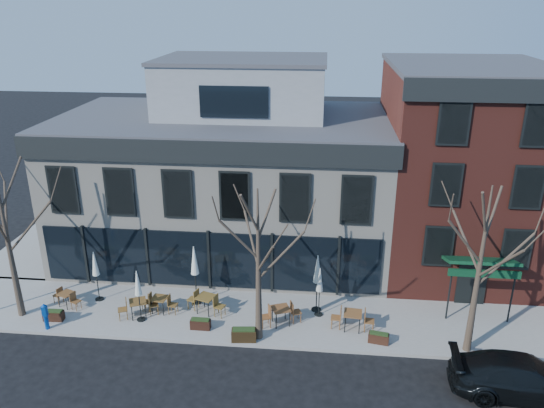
# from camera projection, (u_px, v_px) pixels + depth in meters

# --- Properties ---
(ground) EXTENTS (120.00, 120.00, 0.00)m
(ground) POSITION_uv_depth(u_px,v_px,m) (211.00, 292.00, 27.57)
(ground) COLOR black
(ground) RESTS_ON ground
(sidewalk_front) EXTENTS (33.50, 4.70, 0.15)m
(sidewalk_front) POSITION_uv_depth(u_px,v_px,m) (269.00, 317.00, 25.25)
(sidewalk_front) COLOR gray
(sidewalk_front) RESTS_ON ground
(sidewalk_side) EXTENTS (4.50, 12.00, 0.15)m
(sidewalk_side) POSITION_uv_depth(u_px,v_px,m) (59.00, 234.00, 34.14)
(sidewalk_side) COLOR gray
(sidewalk_side) RESTS_ON ground
(corner_building) EXTENTS (18.39, 10.39, 11.10)m
(corner_building) POSITION_uv_depth(u_px,v_px,m) (227.00, 175.00, 30.55)
(corner_building) COLOR beige
(corner_building) RESTS_ON ground
(red_brick_building) EXTENTS (8.20, 11.78, 11.18)m
(red_brick_building) POSITION_uv_depth(u_px,v_px,m) (459.00, 167.00, 28.95)
(red_brick_building) COLOR maroon
(red_brick_building) RESTS_ON ground
(tree_corner) EXTENTS (3.93, 3.98, 7.92)m
(tree_corner) POSITION_uv_depth(u_px,v_px,m) (7.00, 236.00, 23.84)
(tree_corner) COLOR #382B21
(tree_corner) RESTS_ON sidewalk_front
(tree_mid) EXTENTS (3.50, 3.55, 7.04)m
(tree_mid) POSITION_uv_depth(u_px,v_px,m) (259.00, 265.00, 22.29)
(tree_mid) COLOR #382B21
(tree_mid) RESTS_ON sidewalk_front
(tree_right) EXTENTS (3.72, 3.77, 7.48)m
(tree_right) POSITION_uv_depth(u_px,v_px,m) (479.00, 270.00, 21.38)
(tree_right) COLOR #382B21
(tree_right) RESTS_ON sidewalk_front
(parked_sedan) EXTENTS (5.51, 2.49, 1.57)m
(parked_sedan) POSITION_uv_depth(u_px,v_px,m) (523.00, 377.00, 20.16)
(parked_sedan) COLOR black
(parked_sedan) RESTS_ON ground
(call_box) EXTENTS (0.26, 0.26, 1.31)m
(call_box) POSITION_uv_depth(u_px,v_px,m) (45.00, 316.00, 23.98)
(call_box) COLOR #0B3D96
(call_box) RESTS_ON sidewalk_front
(cafe_set_0) EXTENTS (1.69, 1.03, 0.88)m
(cafe_set_0) POSITION_uv_depth(u_px,v_px,m) (67.00, 298.00, 25.87)
(cafe_set_0) COLOR brown
(cafe_set_0) RESTS_ON sidewalk_front
(cafe_set_1) EXTENTS (1.95, 1.18, 1.01)m
(cafe_set_1) POSITION_uv_depth(u_px,v_px,m) (138.00, 307.00, 25.00)
(cafe_set_1) COLOR brown
(cafe_set_1) RESTS_ON sidewalk_front
(cafe_set_2) EXTENTS (1.82, 0.79, 0.94)m
(cafe_set_2) POSITION_uv_depth(u_px,v_px,m) (160.00, 303.00, 25.38)
(cafe_set_2) COLOR brown
(cafe_set_2) RESTS_ON sidewalk_front
(cafe_set_3) EXTENTS (2.05, 1.16, 1.05)m
(cafe_set_3) POSITION_uv_depth(u_px,v_px,m) (206.00, 302.00, 25.32)
(cafe_set_3) COLOR brown
(cafe_set_3) RESTS_ON sidewalk_front
(cafe_set_4) EXTENTS (2.01, 1.19, 1.04)m
(cafe_set_4) POSITION_uv_depth(u_px,v_px,m) (281.00, 314.00, 24.39)
(cafe_set_4) COLOR brown
(cafe_set_4) RESTS_ON sidewalk_front
(cafe_set_5) EXTENTS (2.03, 0.87, 1.06)m
(cafe_set_5) POSITION_uv_depth(u_px,v_px,m) (353.00, 319.00, 24.01)
(cafe_set_5) COLOR brown
(cafe_set_5) RESTS_ON sidewalk_front
(umbrella_0) EXTENTS (0.42, 0.42, 2.66)m
(umbrella_0) POSITION_uv_depth(u_px,v_px,m) (95.00, 266.00, 25.90)
(umbrella_0) COLOR black
(umbrella_0) RESTS_ON sidewalk_front
(umbrella_1) EXTENTS (0.42, 0.42, 2.60)m
(umbrella_1) POSITION_uv_depth(u_px,v_px,m) (138.00, 286.00, 24.22)
(umbrella_1) COLOR black
(umbrella_1) RESTS_ON sidewalk_front
(umbrella_2) EXTENTS (0.49, 0.49, 3.08)m
(umbrella_2) POSITION_uv_depth(u_px,v_px,m) (195.00, 263.00, 25.53)
(umbrella_2) COLOR black
(umbrella_2) RESTS_ON sidewalk_front
(umbrella_3) EXTENTS (0.40, 0.40, 2.51)m
(umbrella_3) POSITION_uv_depth(u_px,v_px,m) (320.00, 282.00, 24.65)
(umbrella_3) COLOR black
(umbrella_3) RESTS_ON sidewalk_front
(umbrella_4) EXTENTS (0.47, 0.47, 2.95)m
(umbrella_4) POSITION_uv_depth(u_px,v_px,m) (317.00, 272.00, 24.92)
(umbrella_4) COLOR black
(umbrella_4) RESTS_ON sidewalk_front
(planter_0) EXTENTS (0.94, 0.40, 0.52)m
(planter_0) POSITION_uv_depth(u_px,v_px,m) (54.00, 315.00, 24.79)
(planter_0) COLOR black
(planter_0) RESTS_ON sidewalk_front
(planter_1) EXTENTS (0.92, 0.38, 0.51)m
(planter_1) POSITION_uv_depth(u_px,v_px,m) (201.00, 324.00, 24.15)
(planter_1) COLOR black
(planter_1) RESTS_ON sidewalk_front
(planter_2) EXTENTS (1.12, 0.54, 0.61)m
(planter_2) POSITION_uv_depth(u_px,v_px,m) (244.00, 335.00, 23.29)
(planter_2) COLOR black
(planter_2) RESTS_ON sidewalk_front
(planter_3) EXTENTS (0.94, 0.51, 0.50)m
(planter_3) POSITION_uv_depth(u_px,v_px,m) (379.00, 338.00, 23.16)
(planter_3) COLOR #331B11
(planter_3) RESTS_ON sidewalk_front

